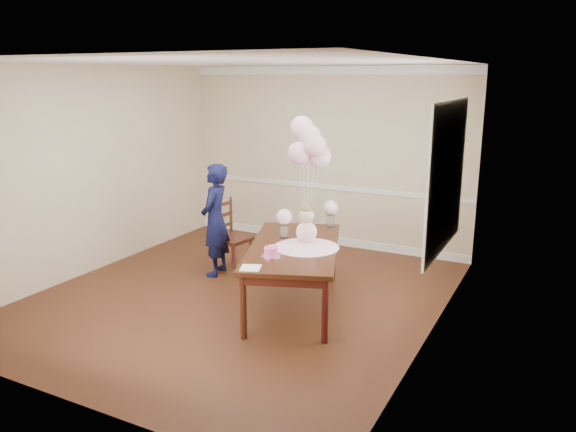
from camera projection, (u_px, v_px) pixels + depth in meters
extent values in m
cube|color=#33180C|center=(239.00, 297.00, 6.67)|extent=(4.50, 5.00, 0.00)
cube|color=white|center=(234.00, 62.00, 6.01)|extent=(4.50, 5.00, 0.02)
cube|color=#BDAA8B|center=(325.00, 157.00, 8.50)|extent=(4.50, 0.02, 2.70)
cube|color=#BDAA8B|center=(57.00, 242.00, 4.19)|extent=(4.50, 0.02, 2.70)
cube|color=#BDAA8B|center=(91.00, 170.00, 7.34)|extent=(0.02, 5.00, 2.70)
cube|color=#BDAA8B|center=(437.00, 206.00, 5.35)|extent=(0.02, 5.00, 2.70)
cube|color=silver|center=(324.00, 187.00, 8.60)|extent=(4.50, 0.02, 0.07)
cube|color=white|center=(326.00, 70.00, 8.18)|extent=(4.50, 0.02, 0.12)
cube|color=white|center=(323.00, 239.00, 8.81)|extent=(4.50, 0.02, 0.12)
cube|color=white|center=(447.00, 177.00, 5.74)|extent=(0.02, 1.66, 1.56)
cube|color=silver|center=(445.00, 177.00, 5.75)|extent=(0.01, 1.50, 1.40)
cube|color=black|center=(294.00, 247.00, 6.26)|extent=(1.57, 2.13, 0.05)
cube|color=black|center=(294.00, 253.00, 6.27)|extent=(1.44, 2.01, 0.10)
cylinder|color=black|center=(243.00, 307.00, 5.54)|extent=(0.09, 0.09, 0.67)
cylinder|color=black|center=(325.00, 311.00, 5.45)|extent=(0.09, 0.09, 0.67)
cylinder|color=black|center=(270.00, 253.00, 7.24)|extent=(0.09, 0.09, 0.67)
cylinder|color=black|center=(333.00, 255.00, 7.15)|extent=(0.09, 0.09, 0.67)
cone|color=#EDAECB|center=(306.00, 243.00, 6.18)|extent=(0.94, 0.94, 0.10)
sphere|color=#FA9EC7|center=(306.00, 232.00, 6.15)|extent=(0.23, 0.23, 0.23)
sphere|color=#D0A78F|center=(307.00, 216.00, 6.10)|extent=(0.16, 0.16, 0.16)
sphere|color=brown|center=(307.00, 211.00, 6.09)|extent=(0.12, 0.12, 0.12)
cylinder|color=silver|center=(271.00, 256.00, 5.86)|extent=(0.27, 0.27, 0.01)
cylinder|color=#E3479A|center=(271.00, 252.00, 5.84)|extent=(0.19, 0.19, 0.10)
sphere|color=white|center=(271.00, 246.00, 5.83)|extent=(0.03, 0.03, 0.03)
sphere|color=white|center=(274.00, 245.00, 5.84)|extent=(0.03, 0.03, 0.03)
cylinder|color=white|center=(284.00, 231.00, 6.53)|extent=(0.12, 0.12, 0.15)
sphere|color=beige|center=(284.00, 217.00, 6.48)|extent=(0.18, 0.18, 0.18)
cylinder|color=white|center=(330.00, 221.00, 6.98)|extent=(0.12, 0.12, 0.15)
sphere|color=beige|center=(330.00, 208.00, 6.93)|extent=(0.18, 0.18, 0.18)
cube|color=white|center=(251.00, 268.00, 5.50)|extent=(0.25, 0.25, 0.01)
cylinder|color=#B7B7BB|center=(307.00, 232.00, 6.75)|extent=(0.05, 0.05, 0.02)
sphere|color=#E09FBC|center=(299.00, 153.00, 6.52)|extent=(0.27, 0.27, 0.27)
sphere|color=#D899A8|center=(315.00, 146.00, 6.43)|extent=(0.27, 0.27, 0.27)
sphere|color=#E09FBD|center=(310.00, 136.00, 6.56)|extent=(0.27, 0.27, 0.27)
sphere|color=#F8B0C1|center=(302.00, 127.00, 6.56)|extent=(0.27, 0.27, 0.27)
sphere|color=#EAA6C0|center=(320.00, 157.00, 6.58)|extent=(0.27, 0.27, 0.27)
cylinder|color=silver|center=(303.00, 199.00, 6.65)|extent=(0.08, 0.03, 0.80)
cylinder|color=white|center=(311.00, 196.00, 6.61)|extent=(0.11, 0.02, 0.90)
cylinder|color=white|center=(308.00, 190.00, 6.67)|extent=(0.02, 0.09, 0.99)
cylinder|color=white|center=(304.00, 186.00, 6.67)|extent=(0.11, 0.07, 1.09)
cylinder|color=white|center=(313.00, 201.00, 6.68)|extent=(0.11, 0.11, 0.75)
cube|color=#33150E|center=(233.00, 239.00, 7.55)|extent=(0.47, 0.47, 0.05)
cylinder|color=#3D1810|center=(216.00, 255.00, 7.57)|extent=(0.04, 0.04, 0.40)
cylinder|color=#3E1711|center=(234.00, 260.00, 7.37)|extent=(0.04, 0.04, 0.40)
cylinder|color=black|center=(233.00, 249.00, 7.83)|extent=(0.04, 0.04, 0.40)
cylinder|color=#3E1E11|center=(251.00, 254.00, 7.63)|extent=(0.04, 0.04, 0.40)
cylinder|color=#33120E|center=(214.00, 220.00, 7.46)|extent=(0.04, 0.04, 0.52)
cylinder|color=#3E2011|center=(231.00, 215.00, 7.72)|extent=(0.04, 0.04, 0.52)
cube|color=#3B2110|center=(223.00, 226.00, 7.62)|extent=(0.09, 0.37, 0.05)
cube|color=#38190F|center=(222.00, 215.00, 7.58)|extent=(0.09, 0.37, 0.05)
cube|color=#3E1B11|center=(222.00, 204.00, 7.54)|extent=(0.09, 0.37, 0.05)
imported|color=black|center=(215.00, 220.00, 7.28)|extent=(0.47, 0.60, 1.47)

